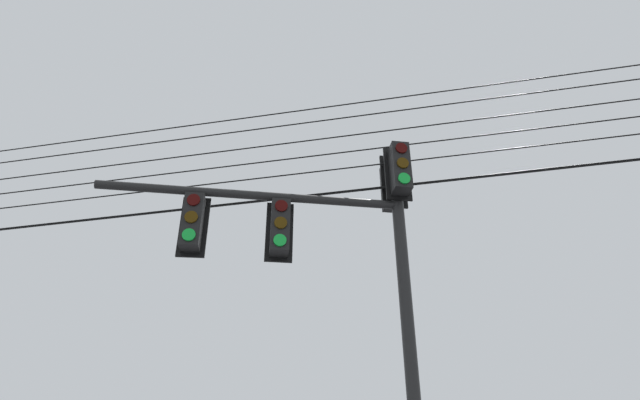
# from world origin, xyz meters

# --- Properties ---
(signal_mast_assembly) EXTENTS (5.03, 1.57, 7.46)m
(signal_mast_assembly) POSITION_xyz_m (-0.29, -0.52, 5.36)
(signal_mast_assembly) COLOR black
(signal_mast_assembly) RESTS_ON ground
(overhead_wire_span) EXTENTS (26.28, 15.57, 2.51)m
(overhead_wire_span) POSITION_xyz_m (1.87, -1.44, 7.66)
(overhead_wire_span) COLOR black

